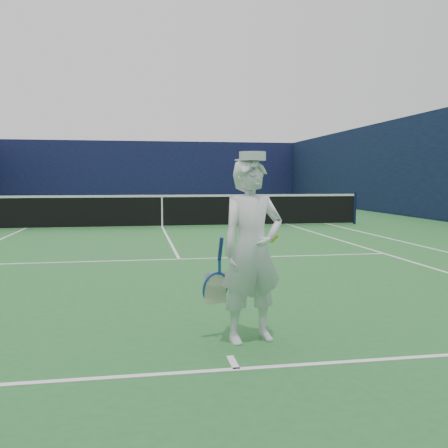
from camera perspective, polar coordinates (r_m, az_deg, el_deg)
name	(u,v)px	position (r m, az deg, el deg)	size (l,w,h in m)	color
ground	(162,227)	(15.70, -7.08, -0.34)	(80.00, 80.00, 0.00)	#27682E
court_markings	(162,227)	(15.70, -7.08, -0.33)	(11.03, 23.83, 0.01)	white
windscreen_fence	(161,163)	(15.64, -7.16, 6.97)	(20.12, 36.12, 4.00)	#0E1235
tennis_net	(162,209)	(15.66, -7.10, 1.68)	(12.88, 0.09, 1.07)	#141E4C
tennis_player	(252,250)	(4.57, 3.20, -2.99)	(0.82, 0.54, 1.74)	white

